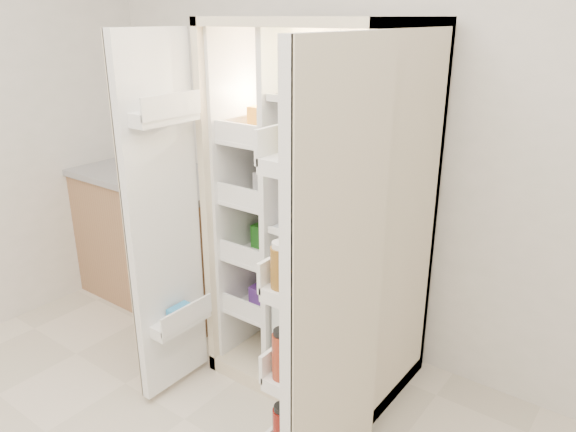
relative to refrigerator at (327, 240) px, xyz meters
The scene contains 5 objects.
wall_back 0.72m from the refrigerator, 65.82° to the left, with size 4.00×0.02×2.70m, color silver.
refrigerator is the anchor object (origin of this frame).
freezer_door 0.81m from the refrigerator, 130.39° to the right, with size 0.15×0.40×1.72m.
fridge_door 0.85m from the refrigerator, 56.23° to the right, with size 0.17×0.58×1.72m.
kitchen_counter 1.32m from the refrigerator, behind, with size 1.20×0.64×0.87m.
Camera 1 is at (1.21, -0.49, 1.80)m, focal length 34.00 mm.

